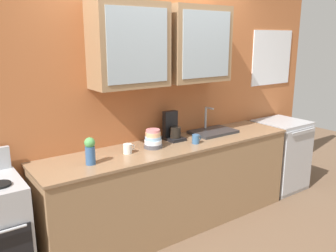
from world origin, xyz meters
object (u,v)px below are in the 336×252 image
at_px(sink_faucet, 213,131).
at_px(coffee_maker, 172,129).
at_px(cup_near_sink, 196,139).
at_px(cup_near_bowls, 128,149).
at_px(bowl_stack, 153,139).
at_px(vase, 90,150).
at_px(dishwasher, 280,155).

bearing_deg(sink_faucet, coffee_maker, 173.49).
bearing_deg(cup_near_sink, coffee_maker, 112.09).
relative_size(sink_faucet, cup_near_bowls, 4.25).
height_order(bowl_stack, cup_near_sink, bowl_stack).
relative_size(cup_near_bowls, coffee_maker, 0.39).
relative_size(vase, dishwasher, 0.26).
xyz_separation_m(sink_faucet, dishwasher, (1.10, -0.09, -0.46)).
bearing_deg(bowl_stack, coffee_maker, 20.91).
bearing_deg(dishwasher, cup_near_bowls, 179.64).
xyz_separation_m(dishwasher, coffee_maker, (-1.60, 0.15, 0.55)).
height_order(sink_faucet, bowl_stack, sink_faucet).
bearing_deg(bowl_stack, cup_near_bowls, -177.81).
height_order(vase, coffee_maker, coffee_maker).
bearing_deg(vase, cup_near_bowls, 10.27).
bearing_deg(cup_near_bowls, cup_near_sink, -9.77).
distance_m(sink_faucet, bowl_stack, 0.83).
xyz_separation_m(sink_faucet, vase, (-1.49, -0.14, 0.10)).
relative_size(cup_near_sink, coffee_maker, 0.37).
relative_size(vase, cup_near_bowls, 2.02).
distance_m(cup_near_sink, cup_near_bowls, 0.71).
bearing_deg(cup_near_sink, cup_near_bowls, 170.23).
height_order(dishwasher, coffee_maker, coffee_maker).
bearing_deg(dishwasher, bowl_stack, 179.27).
distance_m(bowl_stack, vase, 0.67).
bearing_deg(coffee_maker, cup_near_sink, -67.91).
xyz_separation_m(sink_faucet, cup_near_bowls, (-1.10, -0.07, 0.02)).
height_order(sink_faucet, vase, sink_faucet).
bearing_deg(cup_near_bowls, sink_faucet, 3.81).
xyz_separation_m(bowl_stack, cup_near_sink, (0.42, -0.13, -0.04)).
height_order(bowl_stack, cup_near_bowls, bowl_stack).
relative_size(cup_near_bowls, dishwasher, 0.13).
distance_m(vase, dishwasher, 2.65).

